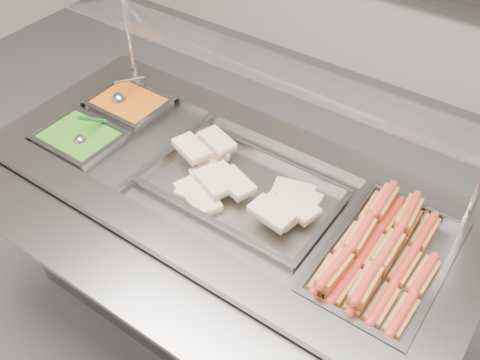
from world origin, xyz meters
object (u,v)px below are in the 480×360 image
Objects in this scene: sneeze_guard at (265,67)px; pan_hotdogs at (384,264)px; pan_wraps at (242,191)px; ladle at (120,99)px; steam_counter at (230,255)px; serving_spoon at (83,137)px.

sneeze_guard is 3.00× the size of pan_hotdogs.
sneeze_guard reaches higher than pan_wraps.
pan_wraps is at bearing -9.98° from ladle.
ladle is (-0.62, 0.12, 0.41)m from steam_counter.
pan_wraps is at bearing -0.04° from steam_counter.
steam_counter is 0.71m from serving_spoon.
ladle reaches higher than steam_counter.
pan_hotdogs is 0.51m from pan_wraps.
ladle reaches higher than pan_hotdogs.
ladle is 0.26m from serving_spoon.
pan_hotdogs is 2.73× the size of ladle.
serving_spoon is at bearing -173.15° from pan_hotdogs.
ladle is (-0.62, -0.08, -0.32)m from sneeze_guard.
sneeze_guard is at bearing 7.28° from ladle.
ladle is (-0.67, 0.12, 0.03)m from pan_wraps.
pan_hotdogs is at bearing -19.32° from sneeze_guard.
pan_wraps is at bearing -74.69° from sneeze_guard.
pan_wraps is at bearing 12.48° from serving_spoon.
serving_spoon is at bearing -149.11° from sneeze_guard.
serving_spoon is (-0.55, -0.33, -0.32)m from sneeze_guard.
pan_hotdogs reaches higher than steam_counter.
ladle is at bearing 174.27° from pan_hotdogs.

